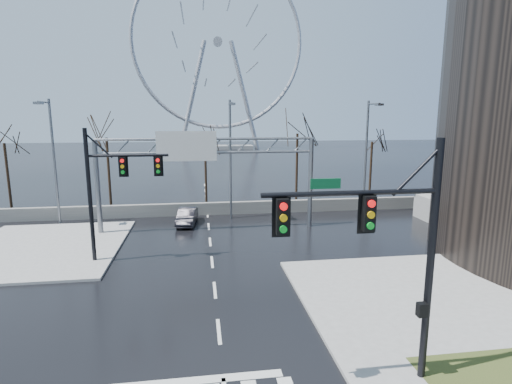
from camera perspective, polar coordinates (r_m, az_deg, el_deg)
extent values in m
plane|color=black|center=(17.29, -5.34, -19.20)|extent=(260.00, 260.00, 0.00)
cube|color=gray|center=(21.77, 22.46, -13.24)|extent=(12.00, 10.00, 0.15)
cube|color=gray|center=(30.15, -28.13, -7.06)|extent=(10.00, 12.00, 0.15)
cube|color=slate|center=(35.91, -6.96, -2.38)|extent=(52.00, 0.50, 1.10)
cylinder|color=black|center=(13.88, 23.62, -9.62)|extent=(0.24, 0.24, 8.00)
cylinder|color=black|center=(12.05, 13.48, -0.15)|extent=(5.40, 0.16, 0.16)
cube|color=black|center=(12.23, 15.80, -2.98)|extent=(0.35, 0.28, 1.05)
cube|color=black|center=(11.44, 3.78, -3.53)|extent=(0.35, 0.28, 1.05)
cylinder|color=black|center=(25.25, -22.65, -0.67)|extent=(0.24, 0.24, 8.00)
cylinder|color=black|center=(24.44, -17.81, 4.98)|extent=(4.60, 0.16, 0.16)
cube|color=black|center=(24.41, -18.48, 3.52)|extent=(0.35, 0.28, 1.05)
cube|color=black|center=(24.13, -13.80, 3.69)|extent=(0.35, 0.28, 1.05)
cylinder|color=slate|center=(31.31, -21.67, 0.52)|extent=(0.36, 0.36, 7.00)
cylinder|color=slate|center=(31.62, 7.77, 1.27)|extent=(0.36, 0.36, 7.00)
cylinder|color=slate|center=(30.04, -7.03, 7.52)|extent=(16.00, 0.20, 0.20)
cylinder|color=slate|center=(30.11, -6.98, 5.62)|extent=(16.00, 0.20, 0.20)
cube|color=#0A4C26|center=(29.93, -9.89, 6.47)|extent=(4.20, 0.10, 2.00)
cube|color=silver|center=(29.87, -9.89, 6.47)|extent=(4.40, 0.02, 2.20)
cylinder|color=slate|center=(35.56, -26.83, 3.70)|extent=(0.20, 0.20, 10.00)
cylinder|color=slate|center=(34.36, -28.08, 11.27)|extent=(0.12, 2.20, 0.12)
cube|color=slate|center=(33.41, -28.65, 11.10)|extent=(0.50, 0.70, 0.18)
cylinder|color=slate|center=(33.79, -3.67, 4.52)|extent=(0.20, 0.20, 10.00)
cylinder|color=slate|center=(32.52, -3.62, 12.57)|extent=(0.12, 2.20, 0.12)
cube|color=slate|center=(31.52, -3.47, 12.45)|extent=(0.50, 0.70, 0.18)
cylinder|color=slate|center=(36.72, 15.40, 4.65)|extent=(0.20, 0.20, 10.00)
cylinder|color=slate|center=(35.56, 16.50, 12.00)|extent=(0.12, 2.20, 0.12)
cube|color=slate|center=(34.64, 17.18, 11.84)|extent=(0.50, 0.70, 0.18)
cylinder|color=black|center=(43.04, -31.90, 1.76)|extent=(0.24, 0.24, 6.30)
cylinder|color=black|center=(39.74, -20.27, 2.44)|extent=(0.24, 0.24, 6.75)
cylinder|color=black|center=(39.90, -7.19, 2.39)|extent=(0.24, 0.24, 5.85)
cylinder|color=black|center=(40.00, 5.84, 3.29)|extent=(0.24, 0.24, 7.02)
cylinder|color=black|center=(43.14, 16.05, 2.86)|extent=(0.24, 0.24, 6.12)
cube|color=gray|center=(110.44, -5.24, 6.40)|extent=(18.00, 6.00, 1.00)
torus|color=#B2B2B7|center=(111.83, -5.49, 20.59)|extent=(45.00, 1.00, 45.00)
cylinder|color=#B2B2B7|center=(111.83, -5.49, 20.59)|extent=(2.40, 1.50, 2.40)
cylinder|color=#B2B2B7|center=(110.14, -9.10, 13.33)|extent=(8.28, 1.20, 28.82)
cylinder|color=#B2B2B7|center=(110.85, -1.64, 13.44)|extent=(8.28, 1.20, 28.82)
imported|color=black|center=(32.98, -9.83, -3.44)|extent=(1.81, 4.11, 1.31)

